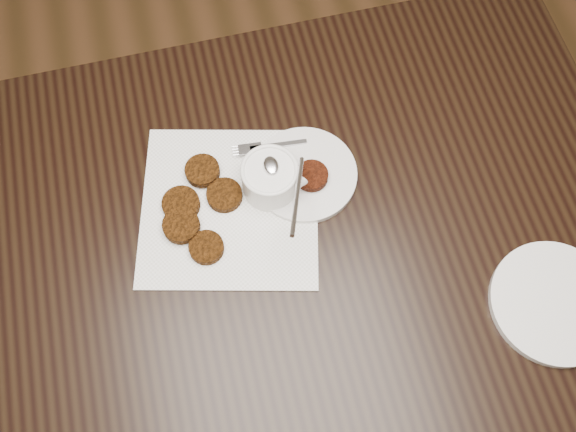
# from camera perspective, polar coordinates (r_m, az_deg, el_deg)

# --- Properties ---
(floor) EXTENTS (4.00, 4.00, 0.00)m
(floor) POSITION_cam_1_polar(r_m,az_deg,el_deg) (1.74, 0.53, -15.36)
(floor) COLOR brown
(floor) RESTS_ON ground
(table) EXTENTS (1.38, 0.89, 0.75)m
(table) POSITION_cam_1_polar(r_m,az_deg,el_deg) (1.39, -3.26, -8.89)
(table) COLOR black
(table) RESTS_ON floor
(napkin) EXTENTS (0.36, 0.36, 0.00)m
(napkin) POSITION_cam_1_polar(r_m,az_deg,el_deg) (1.07, -5.29, 0.89)
(napkin) COLOR white
(napkin) RESTS_ON table
(sauce_ramekin) EXTENTS (0.16, 0.16, 0.13)m
(sauce_ramekin) POSITION_cam_1_polar(r_m,az_deg,el_deg) (1.02, -1.69, 4.26)
(sauce_ramekin) COLOR white
(sauce_ramekin) RESTS_ON napkin
(patty_cluster) EXTENTS (0.28, 0.28, 0.02)m
(patty_cluster) POSITION_cam_1_polar(r_m,az_deg,el_deg) (1.06, -8.22, 0.78)
(patty_cluster) COLOR #5A2C0B
(patty_cluster) RESTS_ON napkin
(plate_with_patty) EXTENTS (0.20, 0.20, 0.03)m
(plate_with_patty) POSITION_cam_1_polar(r_m,az_deg,el_deg) (1.08, 1.49, 3.96)
(plate_with_patty) COLOR silver
(plate_with_patty) RESTS_ON table
(plate_empty) EXTENTS (0.21, 0.21, 0.01)m
(plate_empty) POSITION_cam_1_polar(r_m,az_deg,el_deg) (1.09, 22.92, -7.24)
(plate_empty) COLOR white
(plate_empty) RESTS_ON table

